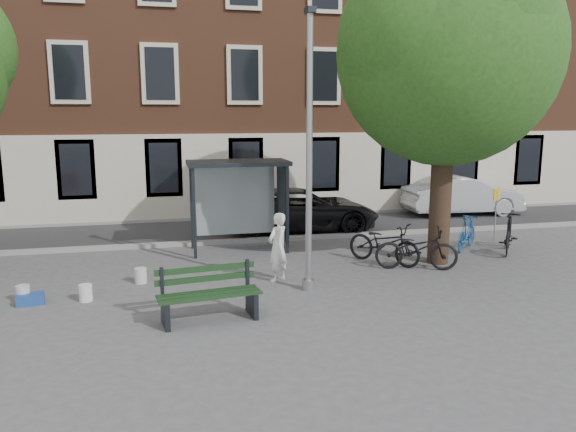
% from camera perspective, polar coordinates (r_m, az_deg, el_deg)
% --- Properties ---
extents(ground, '(90.00, 90.00, 0.00)m').
position_cam_1_polar(ground, '(12.85, 2.08, -7.49)').
color(ground, '#4C4C4F').
rests_on(ground, ground).
extents(road, '(40.00, 4.00, 0.01)m').
position_cam_1_polar(road, '(19.47, -3.33, -1.28)').
color(road, '#28282B').
rests_on(road, ground).
extents(curb_near, '(40.00, 0.25, 0.12)m').
position_cam_1_polar(curb_near, '(17.54, -2.21, -2.40)').
color(curb_near, gray).
rests_on(curb_near, ground).
extents(curb_far, '(40.00, 0.25, 0.12)m').
position_cam_1_polar(curb_far, '(21.40, -4.25, -0.07)').
color(curb_far, gray).
rests_on(curb_far, ground).
extents(building_row, '(30.00, 8.00, 14.00)m').
position_cam_1_polar(building_row, '(25.18, -5.95, 17.34)').
color(building_row, brown).
rests_on(building_row, ground).
extents(lamppost, '(0.28, 0.35, 6.11)m').
position_cam_1_polar(lamppost, '(12.28, 2.16, 4.96)').
color(lamppost, '#9EA0A3').
rests_on(lamppost, ground).
extents(tree_right, '(5.76, 5.60, 8.20)m').
position_cam_1_polar(tree_right, '(15.12, 16.22, 16.35)').
color(tree_right, black).
rests_on(tree_right, ground).
extents(bus_shelter, '(2.85, 1.45, 2.62)m').
position_cam_1_polar(bus_shelter, '(16.24, -3.76, 3.22)').
color(bus_shelter, '#1E2328').
rests_on(bus_shelter, ground).
extents(painter, '(0.72, 0.68, 1.65)m').
position_cam_1_polar(painter, '(13.29, -1.05, -3.18)').
color(painter, white).
rests_on(painter, ground).
extents(bench, '(2.04, 0.89, 1.01)m').
position_cam_1_polar(bench, '(11.03, -8.05, -8.11)').
color(bench, '#1E2328').
rests_on(bench, ground).
extents(bike_a, '(2.20, 1.37, 1.09)m').
position_cam_1_polar(bike_a, '(14.68, 12.92, -3.25)').
color(bike_a, black).
rests_on(bike_a, ground).
extents(bike_b, '(1.52, 1.50, 1.00)m').
position_cam_1_polar(bike_b, '(17.23, 17.72, -1.63)').
color(bike_b, navy).
rests_on(bike_b, ground).
extents(bike_c, '(1.88, 2.10, 1.10)m').
position_cam_1_polar(bike_c, '(15.10, 9.73, -2.73)').
color(bike_c, black).
rests_on(bike_c, ground).
extents(bike_d, '(1.56, 1.83, 1.13)m').
position_cam_1_polar(bike_d, '(17.25, 21.51, -1.62)').
color(bike_d, black).
rests_on(bike_d, ground).
extents(car_dark, '(5.35, 2.71, 1.45)m').
position_cam_1_polar(car_dark, '(18.98, 1.36, 0.64)').
color(car_dark, black).
rests_on(car_dark, ground).
extents(car_silver, '(4.67, 1.79, 1.52)m').
position_cam_1_polar(car_silver, '(23.08, 17.33, 2.01)').
color(car_silver, '#B7BCC0').
rests_on(car_silver, ground).
extents(blue_crate, '(0.61, 0.48, 0.20)m').
position_cam_1_polar(blue_crate, '(13.09, -24.69, -7.67)').
color(blue_crate, navy).
rests_on(blue_crate, ground).
extents(bucket_a, '(0.30, 0.30, 0.36)m').
position_cam_1_polar(bucket_a, '(12.80, -19.86, -7.35)').
color(bucket_a, white).
rests_on(bucket_a, ground).
extents(bucket_b, '(0.32, 0.32, 0.36)m').
position_cam_1_polar(bucket_b, '(13.26, -25.32, -7.14)').
color(bucket_b, silver).
rests_on(bucket_b, ground).
extents(bucket_c, '(0.35, 0.35, 0.36)m').
position_cam_1_polar(bucket_c, '(13.73, -14.73, -5.87)').
color(bucket_c, silver).
rests_on(bucket_c, ground).
extents(notice_sign, '(0.28, 0.11, 1.64)m').
position_cam_1_polar(notice_sign, '(18.61, 20.39, 1.08)').
color(notice_sign, '#9EA0A3').
rests_on(notice_sign, ground).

